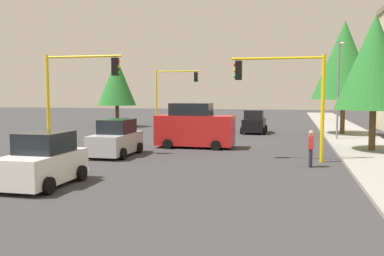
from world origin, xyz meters
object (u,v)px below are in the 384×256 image
traffic_signal_near_right (77,83)px  pedestrian_crossing (311,147)px  street_lamp_curbside (339,79)px  car_white (43,162)px  car_black (254,123)px  tree_opposite_side (117,82)px  delivery_van_red (194,127)px  traffic_signal_far_right (173,87)px  tree_roadside_near (375,62)px  tree_roadside_mid (344,60)px  traffic_signal_near_left (284,86)px  car_silver (116,139)px

traffic_signal_near_right → pedestrian_crossing: (1.59, 12.59, -3.03)m
street_lamp_curbside → car_white: 21.53m
street_lamp_curbside → car_black: bearing=-128.0°
tree_opposite_side → pedestrian_crossing: 26.79m
delivery_van_red → traffic_signal_far_right: bearing=-159.9°
traffic_signal_near_right → tree_roadside_near: tree_roadside_near is taller
street_lamp_curbside → tree_opposite_side: size_ratio=1.01×
tree_roadside_mid → pedestrian_crossing: size_ratio=5.34×
delivery_van_red → tree_opposite_side: bearing=-141.5°
tree_roadside_mid → traffic_signal_far_right: bearing=-110.9°
tree_roadside_mid → car_white: bearing=-30.4°
tree_roadside_near → pedestrian_crossing: tree_roadside_near is taller
traffic_signal_near_right → traffic_signal_near_left: bearing=90.0°
traffic_signal_near_left → tree_roadside_near: (-4.00, 4.87, 1.37)m
tree_roadside_mid → car_black: size_ratio=2.41×
traffic_signal_far_right → car_white: size_ratio=1.54×
tree_roadside_mid → tree_opposite_side: bearing=-100.8°
traffic_signal_near_left → pedestrian_crossing: 3.50m
street_lamp_curbside → tree_roadside_mid: bearing=169.7°
tree_opposite_side → car_black: tree_opposite_side is taller
traffic_signal_near_left → car_silver: (0.28, -8.88, -2.86)m
traffic_signal_near_right → tree_roadside_near: (-4.00, 16.18, 1.18)m
pedestrian_crossing → street_lamp_curbside: bearing=168.4°
traffic_signal_far_right → street_lamp_curbside: 18.17m
tree_opposite_side → car_white: (25.91, 8.17, -3.62)m
delivery_van_red → car_silver: size_ratio=1.22×
delivery_van_red → pedestrian_crossing: size_ratio=2.82×
tree_roadside_near → tree_roadside_mid: size_ratio=0.86×
street_lamp_curbside → tree_roadside_near: 5.81m
car_white → car_black: (-22.40, 5.79, 0.00)m
car_black → pedestrian_crossing: car_black is taller
delivery_van_red → car_white: 12.28m
car_black → pedestrian_crossing: 16.56m
traffic_signal_near_right → traffic_signal_near_left: 11.31m
traffic_signal_far_right → car_white: traffic_signal_far_right is taller
delivery_van_red → pedestrian_crossing: 8.79m
traffic_signal_far_right → traffic_signal_near_left: traffic_signal_far_right is taller
car_white → car_silver: same height
car_black → delivery_van_red: bearing=-15.0°
tree_roadside_mid → delivery_van_red: tree_roadside_mid is taller
tree_opposite_side → car_black: size_ratio=1.83×
traffic_signal_near_left → street_lamp_curbside: 10.27m
delivery_van_red → traffic_signal_near_right: bearing=-55.5°
tree_roadside_near → tree_opposite_side: (-14.00, -21.50, -0.61)m
street_lamp_curbside → car_silver: 16.27m
car_silver → pedestrian_crossing: size_ratio=2.31×
street_lamp_curbside → tree_roadside_near: size_ratio=0.90×
traffic_signal_near_left → tree_roadside_near: bearing=129.4°
tree_opposite_side → delivery_van_red: 18.18m
traffic_signal_far_right → traffic_signal_near_right: bearing=0.1°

